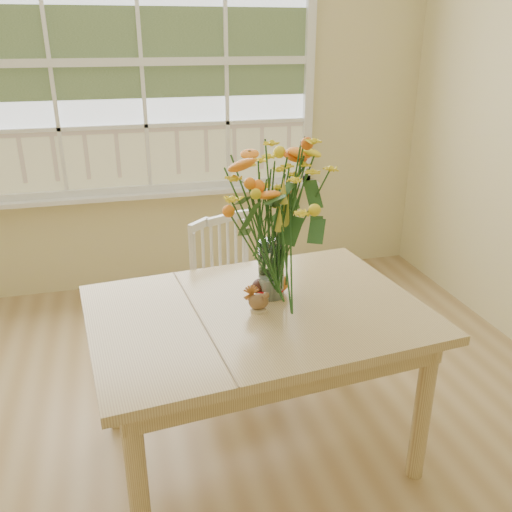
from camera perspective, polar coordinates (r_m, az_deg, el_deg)
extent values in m
cube|color=beige|center=(3.77, -11.78, 16.36)|extent=(4.00, 0.02, 2.70)
cube|color=silver|center=(3.74, -12.01, 19.38)|extent=(2.20, 0.00, 1.60)
cube|color=white|center=(3.82, -10.93, 6.38)|extent=(2.42, 0.12, 0.03)
cube|color=tan|center=(2.18, 0.13, -6.04)|extent=(1.39, 1.06, 0.04)
cube|color=tan|center=(2.21, 0.13, -7.64)|extent=(1.26, 0.93, 0.10)
cylinder|color=tan|center=(1.99, -12.32, -22.58)|extent=(0.07, 0.07, 0.66)
cylinder|color=tan|center=(2.58, -14.99, -11.04)|extent=(0.07, 0.07, 0.66)
cylinder|color=tan|center=(2.34, 17.14, -15.19)|extent=(0.07, 0.07, 0.66)
cylinder|color=tan|center=(2.86, 8.13, -6.90)|extent=(0.07, 0.07, 0.66)
cube|color=white|center=(2.83, -1.85, -5.39)|extent=(0.51, 0.50, 0.05)
cube|color=white|center=(2.85, -3.79, -0.37)|extent=(0.37, 0.20, 0.44)
cylinder|color=white|center=(2.76, -2.43, -11.20)|extent=(0.03, 0.03, 0.38)
cylinder|color=white|center=(2.96, -5.83, -8.84)|extent=(0.03, 0.03, 0.38)
cylinder|color=white|center=(2.93, 2.27, -9.10)|extent=(0.03, 0.03, 0.38)
cylinder|color=white|center=(3.11, -1.26, -7.03)|extent=(0.03, 0.03, 0.38)
cylinder|color=white|center=(2.22, 1.63, -1.39)|extent=(0.11, 0.11, 0.24)
ellipsoid|color=#C26616|center=(2.29, 2.21, -2.96)|extent=(0.10, 0.10, 0.08)
cylinder|color=#CCB78C|center=(2.15, 0.25, -5.65)|extent=(0.06, 0.06, 0.01)
ellipsoid|color=brown|center=(2.14, 0.25, -4.80)|extent=(0.09, 0.07, 0.07)
ellipsoid|color=#38160F|center=(2.26, 0.53, -3.35)|extent=(0.08, 0.08, 0.07)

